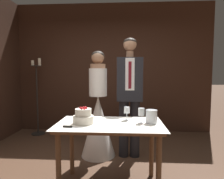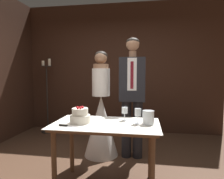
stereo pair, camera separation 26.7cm
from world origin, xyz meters
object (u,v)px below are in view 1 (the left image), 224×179
at_px(candle_stand, 37,100).
at_px(tiered_cake, 83,117).
at_px(cake_knife, 75,127).
at_px(groom, 130,92).
at_px(wine_glass_near, 127,111).
at_px(bride, 98,118).
at_px(cake_table, 110,132).
at_px(hurricane_candle, 151,117).
at_px(wine_glass_middle, 141,113).

bearing_deg(candle_stand, tiered_cake, -54.05).
bearing_deg(cake_knife, groom, 67.46).
distance_m(wine_glass_near, bride, 0.85).
bearing_deg(tiered_cake, bride, 86.73).
bearing_deg(bride, tiered_cake, -93.27).
distance_m(cake_table, wine_glass_near, 0.34).
relative_size(cake_knife, bride, 0.26).
bearing_deg(cake_knife, hurricane_candle, 23.05).
xyz_separation_m(tiered_cake, wine_glass_near, (0.50, 0.21, 0.04)).
relative_size(wine_glass_middle, candle_stand, 0.11).
bearing_deg(tiered_cake, groom, 58.57).
bearing_deg(bride, cake_table, -74.03).
bearing_deg(cake_table, bride, 105.97).
xyz_separation_m(cake_table, tiered_cake, (-0.30, -0.03, 0.18)).
xyz_separation_m(hurricane_candle, candle_stand, (-2.17, 1.86, -0.07)).
relative_size(cake_knife, wine_glass_middle, 2.52).
relative_size(tiered_cake, wine_glass_middle, 1.36).
distance_m(hurricane_candle, bride, 1.12).
bearing_deg(cake_knife, cake_table, 37.61).
bearing_deg(wine_glass_near, wine_glass_middle, -39.84).
distance_m(cake_knife, wine_glass_middle, 0.76).
height_order(tiered_cake, wine_glass_near, tiered_cake).
relative_size(bride, groom, 0.90).
height_order(wine_glass_near, bride, bride).
distance_m(wine_glass_middle, candle_stand, 2.77).
height_order(wine_glass_middle, groom, groom).
distance_m(tiered_cake, wine_glass_middle, 0.66).
height_order(hurricane_candle, groom, groom).
relative_size(cake_table, groom, 0.65).
height_order(cake_table, bride, bride).
relative_size(tiered_cake, groom, 0.13).
relative_size(tiered_cake, candle_stand, 0.14).
distance_m(cake_table, wine_glass_middle, 0.43).
xyz_separation_m(hurricane_candle, groom, (-0.23, 0.83, 0.20)).
bearing_deg(candle_stand, groom, -28.05).
height_order(hurricane_candle, candle_stand, candle_stand).
distance_m(tiered_cake, bride, 0.92).
distance_m(cake_table, bride, 0.90).
distance_m(hurricane_candle, groom, 0.88).
height_order(cake_knife, groom, groom).
xyz_separation_m(wine_glass_near, bride, (-0.44, 0.68, -0.26)).
bearing_deg(wine_glass_middle, cake_knife, -160.37).
xyz_separation_m(wine_glass_middle, groom, (-0.11, 0.82, 0.15)).
height_order(tiered_cake, groom, groom).
distance_m(cake_knife, groom, 1.26).
bearing_deg(cake_table, tiered_cake, -174.44).
bearing_deg(hurricane_candle, bride, 131.15).
relative_size(cake_knife, hurricane_candle, 2.85).
relative_size(cake_knife, wine_glass_near, 2.72).
relative_size(wine_glass_near, groom, 0.09).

